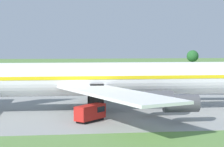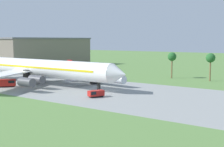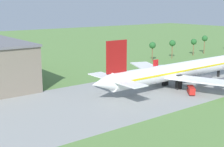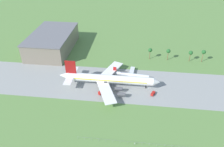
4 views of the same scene
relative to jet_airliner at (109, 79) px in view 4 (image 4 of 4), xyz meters
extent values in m
plane|color=#5B8442|center=(28.99, 2.50, -5.95)|extent=(600.00, 600.00, 0.00)
cube|color=gray|center=(28.99, 2.50, -5.94)|extent=(320.00, 44.00, 0.02)
cylinder|color=white|center=(1.31, 0.00, 0.06)|extent=(62.94, 6.15, 6.15)
cone|color=white|center=(35.24, 0.00, 0.06)|extent=(4.92, 6.02, 6.02)
cone|color=white|center=(-34.01, 0.00, 0.52)|extent=(7.68, 5.84, 5.84)
cube|color=yellow|center=(1.31, 0.00, 0.52)|extent=(53.50, 6.27, 0.61)
cube|color=maroon|center=(-28.32, 0.00, 8.36)|extent=(7.99, 0.50, 10.45)
cube|color=white|center=(-28.63, 0.00, 0.98)|extent=(5.53, 24.59, 0.30)
cube|color=white|center=(-0.08, -13.80, -1.02)|extent=(17.75, 28.58, 0.44)
cube|color=white|center=(-0.08, 13.80, -1.02)|extent=(17.75, 28.58, 0.44)
cylinder|color=#4C4C51|center=(8.06, -7.38, -2.80)|extent=(5.53, 2.77, 2.77)
cylinder|color=#4C4C51|center=(10.55, -13.53, -2.80)|extent=(5.53, 2.77, 2.77)
cylinder|color=#4C4C51|center=(8.06, 7.38, -2.80)|extent=(5.53, 2.77, 2.77)
cylinder|color=#4C4C51|center=(10.55, 13.53, -2.80)|extent=(5.53, 2.77, 2.77)
cube|color=black|center=(27.74, 0.00, -3.25)|extent=(0.70, 0.90, 5.39)
cube|color=black|center=(-1.84, -3.38, -3.25)|extent=(2.40, 1.20, 5.39)
cube|color=black|center=(-1.84, 3.38, -3.25)|extent=(2.40, 1.20, 5.39)
cylinder|color=silver|center=(15.88, 12.21, -3.20)|extent=(28.79, 5.99, 2.89)
cube|color=red|center=(3.06, 13.61, 0.26)|extent=(2.61, 0.52, 4.04)
cube|color=silver|center=(15.88, 12.21, -3.49)|extent=(6.25, 26.01, 0.24)
cube|color=black|center=(15.88, 12.21, -4.58)|extent=(1.48, 2.71, 2.74)
cube|color=black|center=(32.66, -7.53, -5.75)|extent=(3.18, 4.16, 0.40)
cube|color=#B21E19|center=(32.66, -7.53, -4.79)|extent=(3.64, 4.84, 1.51)
cube|color=black|center=(32.16, -8.64, -4.56)|extent=(2.49, 2.25, 0.90)
cube|color=black|center=(-3.51, -10.44, -5.75)|extent=(4.65, 4.87, 0.40)
cube|color=#B21E19|center=(-3.51, -10.44, -4.40)|extent=(5.38, 5.65, 2.29)
cube|color=black|center=(-2.44, -9.26, -4.06)|extent=(2.88, 2.88, 0.90)
cylinder|color=gray|center=(-11.01, -52.50, -4.90)|extent=(0.10, 0.10, 2.10)
cylinder|color=gray|center=(-7.01, -52.50, -4.90)|extent=(0.10, 0.10, 2.10)
cylinder|color=gray|center=(-3.01, -52.50, -4.90)|extent=(0.10, 0.10, 2.10)
cylinder|color=gray|center=(0.99, -52.50, -4.90)|extent=(0.10, 0.10, 2.10)
cylinder|color=gray|center=(4.99, -52.50, -4.90)|extent=(0.10, 0.10, 2.10)
cylinder|color=gray|center=(8.99, -52.50, -4.90)|extent=(0.10, 0.10, 2.10)
cylinder|color=gray|center=(12.99, -52.50, -4.90)|extent=(0.10, 0.10, 2.10)
cylinder|color=gray|center=(16.99, -52.50, -4.90)|extent=(0.10, 0.10, 2.10)
cylinder|color=gray|center=(20.99, -52.50, -4.90)|extent=(0.10, 0.10, 2.10)
cylinder|color=gray|center=(24.99, -52.50, -4.90)|extent=(0.10, 0.10, 2.10)
cylinder|color=gray|center=(28.99, -52.50, -4.90)|extent=(0.10, 0.10, 2.10)
cylinder|color=gray|center=(32.99, -52.50, -4.90)|extent=(0.10, 0.10, 2.10)
cylinder|color=gray|center=(36.99, -52.50, -4.90)|extent=(0.10, 0.10, 2.10)
cylinder|color=gray|center=(40.99, -52.50, -4.90)|extent=(0.10, 0.10, 2.10)
cylinder|color=gray|center=(44.99, -52.50, -4.90)|extent=(0.10, 0.10, 2.10)
cylinder|color=gray|center=(28.99, -52.50, -3.89)|extent=(80.00, 0.06, 0.06)
cylinder|color=gray|center=(20.94, -52.80, -5.15)|extent=(0.08, 0.08, 1.60)
cube|color=white|center=(20.94, -52.82, -4.55)|extent=(0.44, 0.03, 0.56)
cube|color=slate|center=(-61.65, 52.96, 2.23)|extent=(36.00, 60.00, 16.35)
cube|color=slate|center=(-61.65, 52.96, 10.81)|extent=(36.72, 61.20, 0.80)
cylinder|color=brown|center=(66.84, 44.63, -2.00)|extent=(0.56, 0.56, 7.89)
sphere|color=#235B28|center=(66.84, 44.63, 2.55)|extent=(3.60, 3.60, 3.60)
cylinder|color=brown|center=(47.56, 44.63, -1.74)|extent=(0.56, 0.56, 8.42)
sphere|color=#235B28|center=(47.56, 44.63, 3.07)|extent=(3.60, 3.60, 3.60)
cylinder|color=brown|center=(77.58, 44.63, -1.30)|extent=(0.56, 0.56, 9.29)
sphere|color=#235B28|center=(77.58, 44.63, 3.95)|extent=(3.60, 3.60, 3.60)
cylinder|color=brown|center=(31.56, 44.63, -1.75)|extent=(0.56, 0.56, 8.40)
sphere|color=#235B28|center=(31.56, 44.63, 3.05)|extent=(3.60, 3.60, 3.60)
camera|label=1|loc=(-7.90, -74.80, 6.29)|focal=65.00mm
camera|label=2|loc=(85.99, -74.83, 10.08)|focal=50.00mm
camera|label=3|loc=(-88.69, -77.06, 24.30)|focal=50.00mm
camera|label=4|loc=(17.80, -131.91, 92.54)|focal=35.00mm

